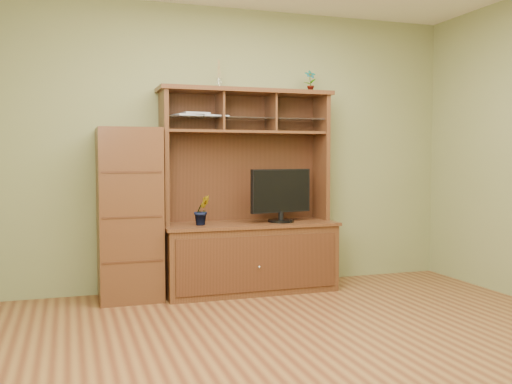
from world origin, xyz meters
name	(u,v)px	position (x,y,z in m)	size (l,w,h in m)	color
room	(323,143)	(0.00, 0.00, 1.35)	(4.54, 4.04, 2.74)	#5D301A
media_hutch	(248,236)	(0.04, 1.73, 0.52)	(1.66, 0.61, 1.90)	#402412
monitor	(281,194)	(0.34, 1.65, 0.92)	(0.63, 0.24, 0.50)	black
orchid_plant	(202,210)	(-0.42, 1.65, 0.79)	(0.15, 0.12, 0.27)	#27521C
top_plant	(310,81)	(0.70, 1.80, 2.01)	(0.11, 0.08, 0.22)	#276322
reed_diffuser	(219,77)	(-0.22, 1.80, 2.01)	(0.05, 0.05, 0.27)	silver
magazines	(198,115)	(-0.41, 1.80, 1.65)	(0.52, 0.24, 0.04)	silver
side_cabinet	(129,214)	(-1.06, 1.74, 0.76)	(0.54, 0.49, 1.52)	#402412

